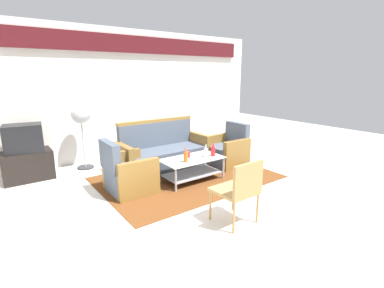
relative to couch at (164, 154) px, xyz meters
name	(u,v)px	position (x,y,z in m)	size (l,w,h in m)	color
ground_plane	(228,193)	(0.23, -1.61, -0.32)	(14.00, 14.00, 0.00)	silver
wall_back	(139,90)	(0.23, 1.45, 1.16)	(6.52, 0.19, 2.80)	silver
rug	(187,177)	(0.10, -0.67, -0.31)	(3.05, 2.13, 0.01)	brown
couch	(164,154)	(0.00, 0.00, 0.00)	(1.80, 0.75, 0.96)	#4C5666
armchair_left	(128,174)	(-1.02, -0.61, -0.03)	(0.71, 0.76, 0.85)	#4C5666
armchair_right	(227,151)	(1.21, -0.53, -0.03)	(0.71, 0.77, 0.85)	#4C5666
coffee_table	(192,166)	(0.09, -0.83, -0.04)	(1.10, 0.60, 0.40)	silver
bottle_orange	(186,157)	(-0.12, -0.93, 0.19)	(0.07, 0.07, 0.24)	#D85919
bottle_clear	(206,152)	(0.33, -0.91, 0.18)	(0.07, 0.07, 0.23)	silver
bottle_red	(213,151)	(0.48, -0.93, 0.18)	(0.08, 0.08, 0.24)	red
cup	(188,155)	(0.07, -0.73, 0.14)	(0.08, 0.08, 0.10)	red
tv_stand	(28,166)	(-2.24, 0.94, -0.06)	(0.80, 0.50, 0.52)	black
television	(24,138)	(-2.24, 0.94, 0.44)	(0.65, 0.52, 0.48)	black
pedestal_fan	(81,118)	(-1.24, 0.99, 0.70)	(0.36, 0.36, 1.27)	#2D2D33
wicker_chair	(240,187)	(-0.31, -2.37, 0.18)	(0.49, 0.49, 0.84)	#AD844C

